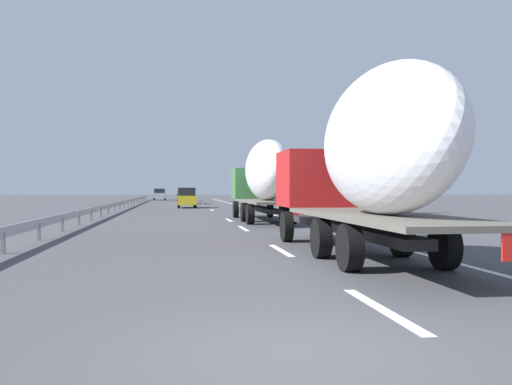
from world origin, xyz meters
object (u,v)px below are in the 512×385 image
Objects in this scene: car_white_van at (189,196)px; truck_trailing at (368,157)px; car_yellow_coupe at (187,198)px; car_silver_hatch at (160,194)px; car_black_suv at (183,195)px; truck_lead at (264,176)px; road_sign at (273,184)px.

truck_trailing is at bearing -176.45° from car_white_van.
car_yellow_coupe is 13.45m from car_white_van.
car_silver_hatch is at bearing 5.44° from truck_trailing.
truck_trailing is 78.37m from car_silver_hatch.
car_yellow_coupe is at bearing 179.96° from car_black_suv.
truck_lead is 2.62× the size of car_black_suv.
truck_lead is at bearing -170.69° from car_yellow_coupe.
road_sign is at bearing -11.74° from truck_lead.
road_sign is (-8.19, -6.89, 1.25)m from car_yellow_coupe.
car_white_van is at bearing -2.03° from car_yellow_coupe.
truck_lead is 15.24m from road_sign.
road_sign is (14.92, -3.10, -0.30)m from truck_lead.
truck_lead reaches higher than car_black_suv.
car_white_van is (36.55, 3.31, -1.56)m from truck_lead.
car_black_suv is 28.92m from car_yellow_coupe.
car_silver_hatch is at bearing 5.47° from car_yellow_coupe.
car_silver_hatch is (38.04, 3.64, -0.02)m from car_yellow_coupe.
car_silver_hatch is 47.43m from road_sign.
truck_trailing reaches higher than car_black_suv.
truck_lead is 2.68× the size of car_silver_hatch.
car_black_suv reaches higher than car_yellow_coupe.
car_black_suv reaches higher than car_white_van.
car_silver_hatch is at bearing 9.50° from car_white_van.
car_black_suv is 15.49m from car_white_van.
truck_lead reaches higher than road_sign.
road_sign is (-21.63, -6.41, 1.26)m from car_white_van.
truck_trailing is 40.17m from car_yellow_coupe.
truck_lead is 61.62m from car_silver_hatch.
car_black_suv is 1.17× the size of car_yellow_coupe.
car_white_van is (13.44, -0.48, -0.01)m from car_yellow_coupe.
truck_trailing is at bearing 174.43° from road_sign.
car_silver_hatch is (61.15, 7.43, -1.57)m from truck_lead.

